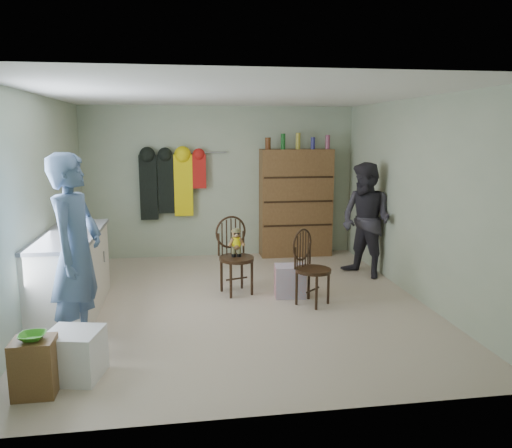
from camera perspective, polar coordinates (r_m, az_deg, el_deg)
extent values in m
plane|color=beige|center=(6.24, -2.02, -9.01)|extent=(5.00, 5.00, 0.00)
plane|color=#AEBA9B|center=(8.41, -4.07, 4.79)|extent=(4.50, 0.00, 4.50)
plane|color=#AEBA9B|center=(6.11, -23.58, 1.79)|extent=(0.00, 5.00, 5.00)
plane|color=#AEBA9B|center=(6.58, 17.78, 2.73)|extent=(0.00, 5.00, 5.00)
plane|color=white|center=(5.89, -2.18, 14.56)|extent=(5.00, 5.00, 0.00)
cube|color=silver|center=(6.20, -20.35, -5.45)|extent=(0.60, 1.80, 0.90)
cube|color=slate|center=(6.09, -20.63, -1.18)|extent=(0.64, 1.86, 0.04)
cylinder|color=#99999E|center=(5.69, -18.23, -5.77)|extent=(0.02, 0.02, 0.14)
cylinder|color=#99999E|center=(6.55, -16.96, -3.59)|extent=(0.02, 0.02, 0.14)
cube|color=brown|center=(4.50, -23.96, -14.72)|extent=(0.33, 0.28, 0.47)
imported|color=green|center=(4.40, -24.22, -11.65)|extent=(0.21, 0.21, 0.05)
cube|color=white|center=(4.67, -20.02, -13.84)|extent=(0.52, 0.50, 0.42)
cylinder|color=black|center=(6.47, -2.24, -3.98)|extent=(0.56, 0.56, 0.04)
cylinder|color=black|center=(6.34, -2.89, -6.56)|extent=(0.04, 0.04, 0.44)
cylinder|color=black|center=(6.46, -0.47, -6.23)|extent=(0.04, 0.04, 0.44)
cylinder|color=black|center=(6.61, -3.97, -5.86)|extent=(0.04, 0.04, 0.44)
cylinder|color=black|center=(6.73, -1.63, -5.55)|extent=(0.04, 0.04, 0.44)
torus|color=black|center=(6.55, -2.90, -0.93)|extent=(0.42, 0.16, 0.43)
cylinder|color=black|center=(6.51, -4.29, -2.36)|extent=(0.03, 0.03, 0.30)
cylinder|color=black|center=(6.65, -1.45, -2.06)|extent=(0.03, 0.03, 0.30)
cylinder|color=yellow|center=(6.43, -2.27, -2.05)|extent=(0.12, 0.12, 0.11)
cylinder|color=#475128|center=(6.46, -2.27, -3.01)|extent=(0.07, 0.07, 0.17)
sphere|color=#9E7042|center=(6.41, -2.28, -1.13)|extent=(0.10, 0.10, 0.10)
cylinder|color=#475128|center=(6.40, -2.28, -0.69)|extent=(0.09, 0.09, 0.04)
cube|color=black|center=(6.36, -2.23, -1.14)|extent=(0.08, 0.01, 0.02)
cylinder|color=black|center=(6.10, 6.55, -5.27)|extent=(0.58, 0.58, 0.04)
cylinder|color=black|center=(5.99, 6.92, -7.85)|extent=(0.03, 0.03, 0.41)
cylinder|color=black|center=(6.21, 8.27, -7.20)|extent=(0.03, 0.03, 0.41)
cylinder|color=black|center=(6.13, 4.66, -7.36)|extent=(0.03, 0.03, 0.41)
cylinder|color=black|center=(6.35, 6.05, -6.75)|extent=(0.03, 0.03, 0.41)
torus|color=black|center=(6.11, 5.31, -2.37)|extent=(0.31, 0.29, 0.40)
cylinder|color=black|center=(6.01, 4.49, -3.93)|extent=(0.03, 0.03, 0.27)
cylinder|color=black|center=(6.28, 6.18, -3.33)|extent=(0.03, 0.03, 0.27)
cube|color=#E5727A|center=(6.43, 3.91, -6.51)|extent=(0.41, 0.34, 0.41)
imported|color=#4B6489|center=(5.01, -19.87, -3.20)|extent=(0.60, 0.78, 1.90)
imported|color=#2D2B33|center=(7.34, 12.46, 0.41)|extent=(0.95, 1.01, 1.66)
cube|color=brown|center=(8.45, 4.56, 2.41)|extent=(1.20, 0.38, 1.80)
cube|color=black|center=(8.32, 4.83, -0.15)|extent=(1.16, 0.02, 0.03)
cube|color=black|center=(8.26, 4.87, 2.57)|extent=(1.16, 0.02, 0.03)
cube|color=black|center=(8.21, 4.91, 5.34)|extent=(1.16, 0.02, 0.03)
cylinder|color=#592D14|center=(8.17, 1.37, 9.19)|extent=(0.09, 0.09, 0.19)
cylinder|color=#19591E|center=(8.21, 3.11, 9.40)|extent=(0.07, 0.07, 0.25)
cylinder|color=#A59933|center=(8.27, 4.83, 9.42)|extent=(0.08, 0.08, 0.27)
cylinder|color=navy|center=(8.33, 6.52, 9.16)|extent=(0.07, 0.07, 0.20)
cylinder|color=#8C3F59|center=(8.40, 8.19, 9.25)|extent=(0.07, 0.07, 0.23)
cylinder|color=#99999E|center=(8.29, -6.86, 8.12)|extent=(1.00, 0.02, 0.02)
cube|color=black|center=(8.28, -12.18, 4.11)|extent=(0.28, 0.10, 1.05)
cube|color=black|center=(8.27, -10.25, 4.51)|extent=(0.26, 0.10, 0.95)
cube|color=yellow|center=(8.26, -8.30, 4.40)|extent=(0.30, 0.10, 1.00)
cube|color=red|center=(8.25, -6.52, 6.00)|extent=(0.22, 0.10, 0.55)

